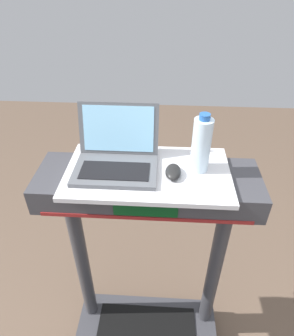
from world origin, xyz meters
name	(u,v)px	position (x,y,z in m)	size (l,w,h in m)	color
desk_board	(148,173)	(0.00, 0.70, 1.21)	(0.65, 0.36, 0.02)	silver
laptop	(117,156)	(-0.12, 0.73, 1.27)	(0.32, 0.27, 0.22)	#515459
computer_mouse	(173,172)	(0.10, 0.68, 1.24)	(0.06, 0.10, 0.03)	black
water_bottle	(201,145)	(0.20, 0.73, 1.33)	(0.07, 0.07, 0.24)	silver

